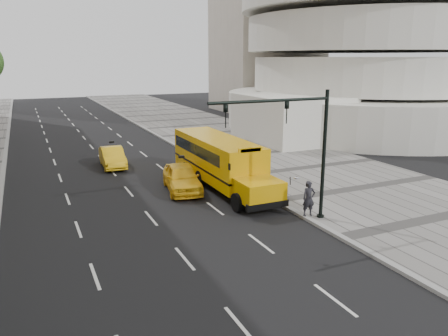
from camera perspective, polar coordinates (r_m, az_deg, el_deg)
name	(u,v)px	position (r m, az deg, el deg)	size (l,w,h in m)	color
ground	(145,189)	(27.17, -10.30, -2.77)	(140.00, 140.00, 0.00)	black
sidewalk_museum	(308,168)	(32.12, 10.86, -0.02)	(12.00, 140.00, 0.15)	gray
curb_museum	(233,177)	(29.13, 1.18, -1.23)	(0.30, 140.00, 0.15)	gray
guggenheim	(343,8)	(56.74, 15.30, 19.53)	(33.20, 42.20, 35.00)	white
school_bus	(219,158)	(27.19, -0.69, 1.32)	(2.96, 11.56, 3.19)	#DB9D06
taxi_near	(182,178)	(26.40, -5.52, -1.26)	(1.92, 4.78, 1.63)	yellow
taxi_far	(112,157)	(33.12, -14.36, 1.37)	(1.53, 4.39, 1.45)	yellow
pedestrian	(309,199)	(22.07, 11.01, -3.94)	(0.65, 0.43, 1.79)	#242329
traffic_signal	(300,141)	(20.46, 9.89, 3.50)	(6.18, 0.36, 6.40)	black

